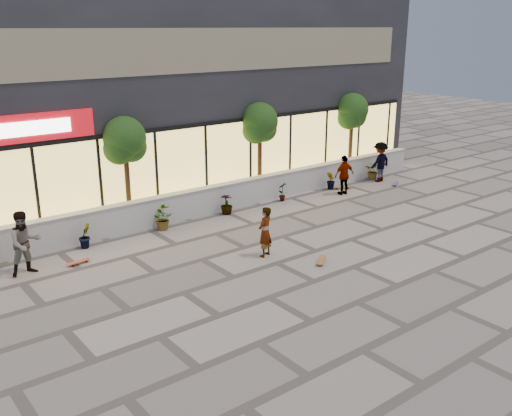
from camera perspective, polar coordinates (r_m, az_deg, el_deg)
ground at (r=17.36m, az=9.76°, el=-5.83°), size 80.00×80.00×0.00m
planter_wall at (r=22.16m, az=-3.58°, el=1.08°), size 22.00×0.42×1.04m
retail_building at (r=26.08m, az=-10.75°, el=11.68°), size 24.00×9.17×8.50m
shrub_b at (r=19.23m, az=-16.75°, el=-2.68°), size 0.57×0.57×0.81m
shrub_c at (r=20.31m, az=-9.44°, el=-1.05°), size 0.68×0.77×0.81m
shrub_d at (r=21.71m, az=-2.97°, el=0.40°), size 0.64×0.64×0.81m
shrub_e at (r=23.36m, az=2.66°, el=1.66°), size 0.46×0.35×0.81m
shrub_f at (r=25.21m, az=7.51°, el=2.74°), size 0.55×0.57×0.81m
shrub_g at (r=27.22m, az=11.67°, el=3.64°), size 0.77×0.84×0.81m
tree_midwest at (r=20.48m, az=-12.98°, el=6.37°), size 1.60×1.50×3.92m
tree_mideast at (r=23.60m, az=0.38°, el=8.28°), size 1.60×1.50×3.92m
tree_east at (r=27.32m, az=9.59°, el=9.34°), size 1.60×1.50×3.92m
skater_center at (r=17.62m, az=0.91°, el=-2.40°), size 0.68×0.57×1.60m
skater_left at (r=17.60m, az=-22.10°, el=-3.27°), size 0.96×0.77×1.90m
skater_right_near at (r=24.43m, az=8.81°, el=3.28°), size 1.03×0.51×1.70m
skater_right_far at (r=26.82m, az=12.28°, el=4.53°), size 1.21×0.72×1.84m
skateboard_center at (r=17.50m, az=6.52°, el=-5.20°), size 0.72×0.63×0.09m
skateboard_left at (r=18.10m, az=-17.32°, el=-5.16°), size 0.74×0.26×0.09m
skateboard_right_near at (r=25.45m, az=8.63°, el=2.09°), size 0.85×0.56×0.10m
skateboard_right_far at (r=26.57m, az=13.76°, el=2.40°), size 0.69×0.50×0.08m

